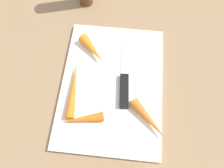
% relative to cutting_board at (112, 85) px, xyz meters
% --- Properties ---
extents(ground_plane, '(1.40, 1.40, 0.00)m').
position_rel_cutting_board_xyz_m(ground_plane, '(0.00, 0.00, -0.01)').
color(ground_plane, '#8C6D4C').
extents(cutting_board, '(0.36, 0.26, 0.01)m').
position_rel_cutting_board_xyz_m(cutting_board, '(0.00, 0.00, 0.00)').
color(cutting_board, silver).
rests_on(cutting_board, ground_plane).
extents(knife, '(0.20, 0.03, 0.01)m').
position_rel_cutting_board_xyz_m(knife, '(0.01, 0.03, 0.01)').
color(knife, '#B7B7BC').
rests_on(knife, cutting_board).
extents(carrot_short, '(0.05, 0.10, 0.02)m').
position_rel_cutting_board_xyz_m(carrot_short, '(0.10, -0.06, 0.02)').
color(carrot_short, orange).
rests_on(carrot_short, cutting_board).
extents(carrot_shortest, '(0.09, 0.08, 0.03)m').
position_rel_cutting_board_xyz_m(carrot_shortest, '(-0.09, -0.06, 0.02)').
color(carrot_shortest, orange).
rests_on(carrot_shortest, cutting_board).
extents(carrot_long, '(0.10, 0.10, 0.03)m').
position_rel_cutting_board_xyz_m(carrot_long, '(0.09, 0.10, 0.02)').
color(carrot_long, orange).
rests_on(carrot_long, cutting_board).
extents(carrot_longest, '(0.15, 0.03, 0.02)m').
position_rel_cutting_board_xyz_m(carrot_longest, '(0.03, -0.10, 0.02)').
color(carrot_longest, orange).
rests_on(carrot_longest, cutting_board).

